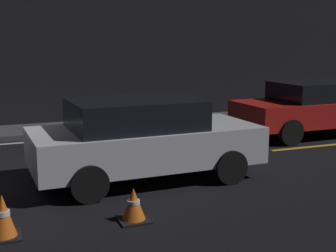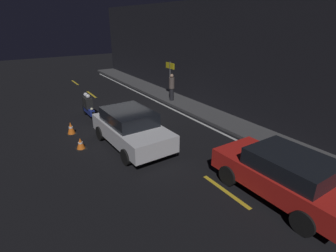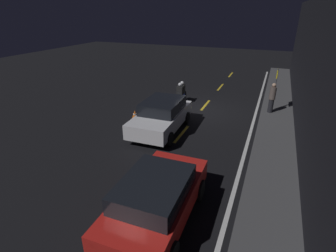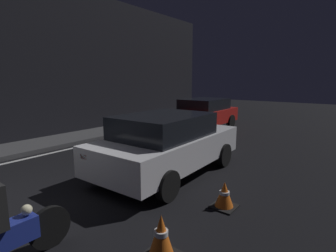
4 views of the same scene
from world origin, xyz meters
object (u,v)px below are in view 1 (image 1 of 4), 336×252
at_px(traffic_cone_near, 3,217).
at_px(traffic_cone_mid, 133,205).
at_px(sedan_white, 143,137).
at_px(taxi_red, 312,107).

distance_m(traffic_cone_near, traffic_cone_mid, 1.77).
relative_size(traffic_cone_near, traffic_cone_mid, 1.21).
distance_m(sedan_white, taxi_red, 6.06).
bearing_deg(traffic_cone_near, sedan_white, 36.35).
xyz_separation_m(sedan_white, traffic_cone_near, (-2.55, -1.88, -0.51)).
xyz_separation_m(traffic_cone_near, traffic_cone_mid, (1.77, -0.05, -0.05)).
distance_m(taxi_red, traffic_cone_mid, 7.68).
xyz_separation_m(sedan_white, traffic_cone_mid, (-0.78, -1.93, -0.56)).
height_order(traffic_cone_near, traffic_cone_mid, traffic_cone_near).
relative_size(sedan_white, taxi_red, 1.03).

